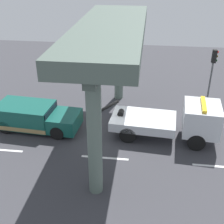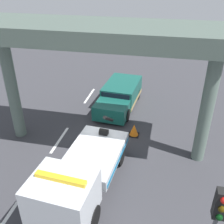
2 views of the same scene
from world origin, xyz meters
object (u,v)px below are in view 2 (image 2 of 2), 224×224
towed_van_green (120,96)px  traffic_light_near (216,222)px  traffic_cone_orange (134,130)px  tow_truck_white (79,177)px

towed_van_green → traffic_light_near: bearing=22.6°
traffic_cone_orange → traffic_light_near: bearing=22.0°
traffic_light_near → traffic_cone_orange: size_ratio=5.69×
towed_van_green → traffic_light_near: (11.39, 4.73, 2.23)m
tow_truck_white → traffic_light_near: size_ratio=1.78×
towed_van_green → traffic_cone_orange: size_ratio=7.39×
traffic_light_near → traffic_cone_orange: 8.96m
towed_van_green → traffic_cone_orange: bearing=23.8°
towed_van_green → traffic_light_near: size_ratio=1.30×
tow_truck_white → traffic_cone_orange: bearing=163.3°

